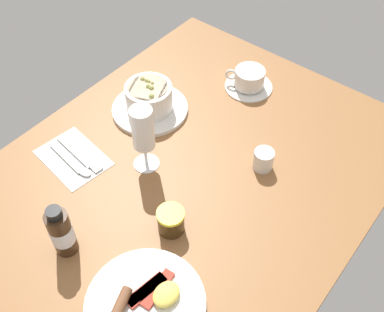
{
  "coord_description": "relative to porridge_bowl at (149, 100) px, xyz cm",
  "views": [
    {
      "loc": [
        54.1,
        45.73,
        88.33
      ],
      "look_at": [
        -1.3,
        1.16,
        6.52
      ],
      "focal_mm": 43.22,
      "sensor_mm": 36.0,
      "label": 1
    }
  ],
  "objects": [
    {
      "name": "ground_plane",
      "position": [
        11.48,
        21.91,
        -5.49
      ],
      "size": [
        110.0,
        84.0,
        3.0
      ],
      "primitive_type": "cube",
      "color": "brown"
    },
    {
      "name": "porridge_bowl",
      "position": [
        0.0,
        0.0,
        0.0
      ],
      "size": [
        20.9,
        20.9,
        9.28
      ],
      "color": "silver",
      "rests_on": "ground_plane"
    },
    {
      "name": "cutlery_setting",
      "position": [
        25.12,
        -3.03,
        -3.73
      ],
      "size": [
        15.05,
        19.51,
        0.9
      ],
      "color": "silver",
      "rests_on": "ground_plane"
    },
    {
      "name": "coffee_cup",
      "position": [
        -25.24,
        15.59,
        -1.16
      ],
      "size": [
        13.82,
        13.82,
        6.07
      ],
      "color": "silver",
      "rests_on": "ground_plane"
    },
    {
      "name": "creamer_jug",
      "position": [
        -2.4,
        35.24,
        -1.21
      ],
      "size": [
        4.97,
        5.99,
        5.93
      ],
      "color": "silver",
      "rests_on": "ground_plane"
    },
    {
      "name": "wine_glass",
      "position": [
        14.85,
        12.27,
        7.65
      ],
      "size": [
        6.5,
        6.5,
        18.27
      ],
      "color": "white",
      "rests_on": "ground_plane"
    },
    {
      "name": "jam_jar",
      "position": [
        25.38,
        29.39,
        -0.87
      ],
      "size": [
        6.18,
        6.18,
        6.17
      ],
      "color": "#392710",
      "rests_on": "ground_plane"
    },
    {
      "name": "sauce_bottle_brown",
      "position": [
        43.13,
        15.1,
        2.44
      ],
      "size": [
        4.92,
        4.92,
        14.29
      ],
      "color": "#382314",
      "rests_on": "ground_plane"
    },
    {
      "name": "breakfast_plate",
      "position": [
        41.88,
        37.02,
        -3.06
      ],
      "size": [
        24.03,
        24.03,
        3.7
      ],
      "color": "silver",
      "rests_on": "ground_plane"
    }
  ]
}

